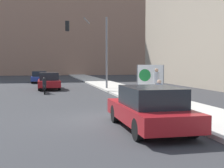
{
  "coord_description": "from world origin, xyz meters",
  "views": [
    {
      "loc": [
        -2.48,
        -11.71,
        2.14
      ],
      "look_at": [
        1.29,
        5.57,
        1.02
      ],
      "focal_mm": 50.0,
      "sensor_mm": 36.0,
      "label": 1
    }
  ],
  "objects": [
    {
      "name": "sidewalk_curb",
      "position": [
        3.78,
        15.0,
        0.07
      ],
      "size": [
        3.16,
        90.0,
        0.15
      ],
      "primitive_type": "cube",
      "color": "#B7B2A8",
      "rests_on": "ground_plane"
    },
    {
      "name": "protest_banner",
      "position": [
        4.08,
        6.98,
        1.18
      ],
      "size": [
        1.8,
        0.06,
        1.97
      ],
      "color": "slate",
      "rests_on": "sidewalk_curb"
    },
    {
      "name": "motorcycle_on_road",
      "position": [
        -2.46,
        11.65,
        0.52
      ],
      "size": [
        0.28,
        2.16,
        1.17
      ],
      "color": "black",
      "rests_on": "ground_plane"
    },
    {
      "name": "car_on_road_midblock",
      "position": [
        -3.01,
        25.26,
        0.68
      ],
      "size": [
        1.81,
        4.31,
        1.36
      ],
      "color": "navy",
      "rests_on": "ground_plane"
    },
    {
      "name": "parked_car_curbside",
      "position": [
        0.89,
        -2.07,
        0.71
      ],
      "size": [
        1.86,
        4.65,
        1.42
      ],
      "color": "maroon",
      "rests_on": "ground_plane"
    },
    {
      "name": "ground_plane",
      "position": [
        0.0,
        0.0,
        0.0
      ],
      "size": [
        160.0,
        160.0,
        0.0
      ],
      "primitive_type": "plane",
      "color": "#303033"
    },
    {
      "name": "jogger_on_sidewalk",
      "position": [
        4.09,
        5.91,
        1.04
      ],
      "size": [
        0.34,
        0.34,
        1.76
      ],
      "rotation": [
        0.0,
        0.0,
        3.13
      ],
      "color": "#756651",
      "rests_on": "sidewalk_curb"
    },
    {
      "name": "car_on_road_nearest",
      "position": [
        -2.08,
        15.5,
        0.72
      ],
      "size": [
        1.81,
        4.66,
        1.43
      ],
      "color": "maroon",
      "rests_on": "ground_plane"
    },
    {
      "name": "seated_protester",
      "position": [
        3.08,
        2.79,
        0.82
      ],
      "size": [
        1.0,
        0.77,
        1.24
      ],
      "rotation": [
        0.0,
        0.0,
        0.12
      ],
      "color": "#474C56",
      "rests_on": "sidewalk_curb"
    },
    {
      "name": "traffic_light_pole",
      "position": [
        1.48,
        14.27,
        4.17
      ],
      "size": [
        3.45,
        3.22,
        5.92
      ],
      "color": "slate",
      "rests_on": "sidewalk_curb"
    }
  ]
}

